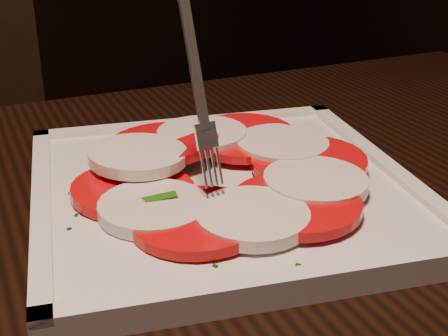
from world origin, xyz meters
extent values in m
cube|color=black|center=(0.29, 0.28, 0.73)|extent=(1.29, 0.94, 0.04)
cylinder|color=black|center=(0.86, 0.55, 0.35)|extent=(0.06, 0.06, 0.71)
cylinder|color=black|center=(0.39, 1.21, 0.21)|extent=(0.04, 0.04, 0.41)
cube|color=silver|center=(0.34, 0.33, 0.76)|extent=(0.39, 0.39, 0.01)
cylinder|color=red|center=(0.27, 0.35, 0.77)|extent=(0.10, 0.10, 0.01)
cylinder|color=beige|center=(0.27, 0.31, 0.77)|extent=(0.09, 0.09, 0.01)
cylinder|color=red|center=(0.29, 0.27, 0.77)|extent=(0.10, 0.10, 0.01)
cylinder|color=beige|center=(0.32, 0.25, 0.77)|extent=(0.09, 0.09, 0.01)
cylinder|color=red|center=(0.36, 0.25, 0.77)|extent=(0.10, 0.10, 0.01)
cylinder|color=beige|center=(0.40, 0.27, 0.78)|extent=(0.09, 0.09, 0.01)
cylinder|color=red|center=(0.42, 0.31, 0.78)|extent=(0.10, 0.10, 0.01)
cylinder|color=beige|center=(0.42, 0.35, 0.78)|extent=(0.09, 0.09, 0.01)
cylinder|color=red|center=(0.40, 0.38, 0.78)|extent=(0.10, 0.10, 0.02)
cylinder|color=beige|center=(0.36, 0.40, 0.78)|extent=(0.09, 0.09, 0.01)
cylinder|color=red|center=(0.32, 0.40, 0.78)|extent=(0.10, 0.10, 0.01)
cylinder|color=beige|center=(0.29, 0.38, 0.78)|extent=(0.09, 0.09, 0.01)
cube|color=#225E10|center=(0.31, 0.39, 0.78)|extent=(0.04, 0.03, 0.00)
cube|color=#225E10|center=(0.32, 0.37, 0.78)|extent=(0.04, 0.02, 0.00)
cube|color=#225E10|center=(0.32, 0.39, 0.78)|extent=(0.05, 0.03, 0.01)
cube|color=#225E10|center=(0.37, 0.39, 0.78)|extent=(0.03, 0.05, 0.00)
cube|color=#225E10|center=(0.27, 0.31, 0.78)|extent=(0.05, 0.02, 0.01)
cube|color=#225E10|center=(0.35, 0.27, 0.78)|extent=(0.05, 0.02, 0.00)
cube|color=#225E10|center=(0.33, 0.37, 0.78)|extent=(0.04, 0.02, 0.00)
cube|color=#225E10|center=(0.32, 0.38, 0.78)|extent=(0.03, 0.04, 0.00)
cube|color=#0A3A0B|center=(0.21, 0.32, 0.77)|extent=(0.00, 0.00, 0.00)
cube|color=#0A3A0B|center=(0.41, 0.41, 0.77)|extent=(0.00, 0.00, 0.00)
cube|color=#0A3A0B|center=(0.40, 0.23, 0.77)|extent=(0.00, 0.00, 0.00)
cube|color=#0A3A0B|center=(0.39, 0.45, 0.77)|extent=(0.00, 0.00, 0.00)
cube|color=#0A3A0B|center=(0.31, 0.43, 0.77)|extent=(0.00, 0.00, 0.00)
cube|color=#0A3A0B|center=(0.48, 0.36, 0.77)|extent=(0.00, 0.00, 0.00)
cube|color=#0A3A0B|center=(0.32, 0.19, 0.77)|extent=(0.00, 0.00, 0.00)
cube|color=#0A3A0B|center=(0.27, 0.41, 0.77)|extent=(0.00, 0.00, 0.00)
cube|color=#0A3A0B|center=(0.26, 0.39, 0.77)|extent=(0.00, 0.00, 0.00)
cube|color=#0A3A0B|center=(0.42, 0.40, 0.77)|extent=(0.00, 0.00, 0.00)
cube|color=#0A3A0B|center=(0.29, 0.44, 0.77)|extent=(0.00, 0.00, 0.00)
cube|color=#0A3A0B|center=(0.32, 0.23, 0.77)|extent=(0.00, 0.00, 0.00)
cube|color=#0A3A0B|center=(0.45, 0.36, 0.77)|extent=(0.00, 0.00, 0.00)
cube|color=#0A3A0B|center=(0.47, 0.32, 0.77)|extent=(0.00, 0.00, 0.00)
cube|color=#0A3A0B|center=(0.27, 0.22, 0.77)|extent=(0.00, 0.00, 0.00)
cube|color=#0A3A0B|center=(0.22, 0.34, 0.77)|extent=(0.00, 0.00, 0.00)
cube|color=#0A3A0B|center=(0.22, 0.38, 0.77)|extent=(0.00, 0.00, 0.00)
cube|color=#0A3A0B|center=(0.47, 0.29, 0.77)|extent=(0.00, 0.00, 0.00)
cube|color=#0A3A0B|center=(0.40, 0.22, 0.77)|extent=(0.00, 0.00, 0.00)
cube|color=#0A3A0B|center=(0.24, 0.29, 0.77)|extent=(0.00, 0.00, 0.00)
cube|color=#0A3A0B|center=(0.23, 0.31, 0.77)|extent=(0.00, 0.00, 0.00)
camera|label=1|loc=(0.10, -0.09, 1.00)|focal=50.00mm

